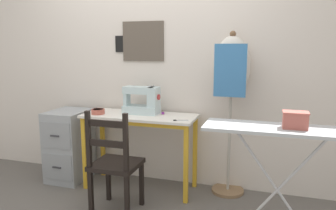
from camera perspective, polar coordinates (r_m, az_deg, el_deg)
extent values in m
plane|color=#5B5651|center=(3.35, -6.31, -15.58)|extent=(14.00, 14.00, 0.00)
cube|color=silver|center=(3.51, -3.26, 7.27)|extent=(10.00, 0.05, 2.55)
cube|color=brown|center=(3.49, -4.37, 11.00)|extent=(0.45, 0.02, 0.41)
cube|color=black|center=(3.58, -7.73, 10.49)|extent=(0.19, 0.01, 0.17)
cube|color=silver|center=(3.30, -4.97, -1.92)|extent=(1.15, 0.46, 0.02)
cube|color=gold|center=(3.14, -6.27, -3.18)|extent=(1.07, 0.03, 0.04)
cube|color=gold|center=(3.48, -14.31, -8.19)|extent=(0.04, 0.04, 0.75)
cube|color=gold|center=(3.08, 3.14, -10.33)|extent=(0.04, 0.04, 0.75)
cube|color=gold|center=(3.79, -11.30, -6.55)|extent=(0.04, 0.04, 0.75)
cube|color=gold|center=(3.42, 4.72, -8.20)|extent=(0.04, 0.04, 0.75)
cube|color=silver|center=(3.35, -4.64, -0.81)|extent=(0.36, 0.19, 0.08)
cube|color=silver|center=(3.28, -2.50, 1.42)|extent=(0.09, 0.16, 0.20)
cube|color=silver|center=(3.33, -5.05, 2.61)|extent=(0.31, 0.14, 0.07)
cube|color=silver|center=(3.40, -7.18, 1.05)|extent=(0.04, 0.10, 0.13)
cylinder|color=#B22D2D|center=(3.26, -1.63, 1.38)|extent=(0.02, 0.06, 0.06)
cylinder|color=#99999E|center=(3.27, -2.52, 3.33)|extent=(0.01, 0.01, 0.02)
cylinder|color=#B25647|center=(3.40, -12.09, -1.12)|extent=(0.14, 0.14, 0.05)
cylinder|color=brown|center=(3.39, -12.10, -0.75)|extent=(0.11, 0.11, 0.01)
cube|color=silver|center=(3.04, 2.54, -2.67)|extent=(0.11, 0.05, 0.00)
cube|color=silver|center=(3.02, 2.53, -2.73)|extent=(0.11, 0.02, 0.00)
torus|color=black|center=(3.03, 1.20, -2.69)|extent=(0.03, 0.03, 0.01)
torus|color=black|center=(3.03, 1.21, -2.67)|extent=(0.03, 0.03, 0.01)
cylinder|color=purple|center=(3.30, -0.91, -1.38)|extent=(0.03, 0.03, 0.03)
cylinder|color=beige|center=(3.29, -0.91, -1.12)|extent=(0.04, 0.04, 0.00)
cylinder|color=beige|center=(3.30, -0.91, -1.64)|extent=(0.04, 0.04, 0.00)
cube|color=black|center=(2.95, -8.98, -10.18)|extent=(0.40, 0.38, 0.04)
cube|color=black|center=(3.24, -10.35, -12.62)|extent=(0.04, 0.04, 0.41)
cube|color=black|center=(3.11, -4.62, -13.52)|extent=(0.04, 0.04, 0.41)
cube|color=black|center=(2.98, -13.29, -14.78)|extent=(0.04, 0.04, 0.41)
cube|color=black|center=(2.84, -7.13, -15.93)|extent=(0.04, 0.04, 0.41)
cube|color=black|center=(2.82, -13.69, -5.78)|extent=(0.04, 0.04, 0.48)
cube|color=black|center=(2.66, -7.36, -6.50)|extent=(0.04, 0.04, 0.48)
cube|color=black|center=(2.70, -10.72, -3.20)|extent=(0.34, 0.02, 0.06)
cube|color=black|center=(2.74, -10.60, -6.62)|extent=(0.34, 0.02, 0.06)
cube|color=#93999E|center=(3.78, -16.75, -6.70)|extent=(0.38, 0.47, 0.77)
cube|color=gray|center=(3.55, -19.05, -5.09)|extent=(0.35, 0.01, 0.28)
cube|color=#333338|center=(3.54, -19.15, -5.13)|extent=(0.10, 0.01, 0.02)
cube|color=gray|center=(3.65, -18.74, -10.22)|extent=(0.35, 0.01, 0.28)
cube|color=#333338|center=(3.64, -18.84, -10.27)|extent=(0.10, 0.01, 0.02)
cylinder|color=#846647|center=(3.48, 10.33, -14.41)|extent=(0.32, 0.32, 0.03)
cylinder|color=#ADA89E|center=(3.29, 10.63, -5.98)|extent=(0.03, 0.03, 1.03)
ellipsoid|color=beige|center=(3.17, 11.05, 6.57)|extent=(0.35, 0.25, 0.58)
sphere|color=brown|center=(3.17, 11.24, 12.04)|extent=(0.06, 0.06, 0.06)
cube|color=teal|center=(3.05, 10.75, 5.89)|extent=(0.29, 0.01, 0.48)
cube|color=#ADB2B7|center=(2.40, 19.10, -4.01)|extent=(1.06, 0.33, 0.02)
cylinder|color=#B7B7BC|center=(2.54, 18.50, -13.89)|extent=(0.65, 0.02, 0.89)
cylinder|color=#B7B7BC|center=(2.54, 18.50, -13.89)|extent=(0.65, 0.02, 0.89)
cube|color=#AD564C|center=(2.39, 21.28, -2.55)|extent=(0.16, 0.11, 0.11)
cube|color=#BE5F54|center=(2.38, 21.37, -1.18)|extent=(0.17, 0.12, 0.01)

